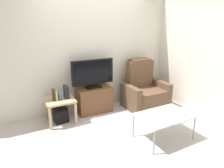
{
  "coord_description": "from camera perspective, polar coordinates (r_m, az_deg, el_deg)",
  "views": [
    {
      "loc": [
        -1.57,
        -2.74,
        1.86
      ],
      "look_at": [
        0.13,
        0.5,
        0.7
      ],
      "focal_mm": 30.55,
      "sensor_mm": 36.0,
      "label": 1
    }
  ],
  "objects": [
    {
      "name": "book_leftmost",
      "position": [
        3.74,
        -17.04,
        -3.1
      ],
      "size": [
        0.04,
        0.1,
        0.22
      ],
      "primitive_type": "cube",
      "color": "#262626",
      "rests_on": "side_table"
    },
    {
      "name": "ground_plane",
      "position": [
        3.67,
        1.93,
        -12.91
      ],
      "size": [
        6.4,
        6.4,
        0.0
      ],
      "primitive_type": "plane",
      "color": "#BCB2AD"
    },
    {
      "name": "cell_phone",
      "position": [
        3.2,
        14.75,
        -9.46
      ],
      "size": [
        0.08,
        0.15,
        0.01
      ],
      "primitive_type": "cube",
      "rotation": [
        0.0,
        0.0,
        0.04
      ],
      "color": "#B7B7BC",
      "rests_on": "coffee_table"
    },
    {
      "name": "book_rightmost",
      "position": [
        3.77,
        -15.39,
        -3.23
      ],
      "size": [
        0.05,
        0.11,
        0.17
      ],
      "primitive_type": "cube",
      "color": "#3366B2",
      "rests_on": "side_table"
    },
    {
      "name": "recliner_armchair",
      "position": [
        4.51,
        9.61,
        -1.89
      ],
      "size": [
        0.98,
        0.78,
        1.08
      ],
      "rotation": [
        0.0,
        0.0,
        0.07
      ],
      "color": "brown",
      "rests_on": "ground"
    },
    {
      "name": "book_middle",
      "position": [
        3.76,
        -16.37,
        -3.32
      ],
      "size": [
        0.04,
        0.11,
        0.18
      ],
      "primitive_type": "cube",
      "color": "gold",
      "rests_on": "side_table"
    },
    {
      "name": "wall_back",
      "position": [
        4.21,
        -5.59,
        9.88
      ],
      "size": [
        6.4,
        0.06,
        2.6
      ],
      "primitive_type": "cube",
      "color": "beige",
      "rests_on": "ground"
    },
    {
      "name": "television",
      "position": [
        4.03,
        -5.72,
        3.26
      ],
      "size": [
        0.92,
        0.2,
        0.61
      ],
      "color": "black",
      "rests_on": "tv_stand"
    },
    {
      "name": "side_table",
      "position": [
        3.85,
        -15.39,
        -5.39
      ],
      "size": [
        0.54,
        0.54,
        0.48
      ],
      "color": "tan",
      "rests_on": "ground"
    },
    {
      "name": "game_console",
      "position": [
        3.81,
        -13.55,
        -2.29
      ],
      "size": [
        0.07,
        0.2,
        0.24
      ],
      "primitive_type": "cube",
      "color": "black",
      "rests_on": "side_table"
    },
    {
      "name": "coffee_table",
      "position": [
        3.29,
        15.37,
        -9.35
      ],
      "size": [
        0.9,
        0.6,
        0.43
      ],
      "color": "#B2C6C1",
      "rests_on": "ground"
    },
    {
      "name": "tv_stand",
      "position": [
        4.2,
        -5.37,
        -4.67
      ],
      "size": [
        0.74,
        0.4,
        0.55
      ],
      "color": "brown",
      "rests_on": "ground"
    },
    {
      "name": "subwoofer_box",
      "position": [
        3.96,
        -15.08,
        -8.97
      ],
      "size": [
        0.26,
        0.26,
        0.26
      ],
      "primitive_type": "cube",
      "color": "black",
      "rests_on": "ground"
    },
    {
      "name": "wall_side",
      "position": [
        4.44,
        24.0,
        8.86
      ],
      "size": [
        0.06,
        4.48,
        2.6
      ],
      "primitive_type": "cube",
      "color": "beige",
      "rests_on": "ground"
    }
  ]
}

